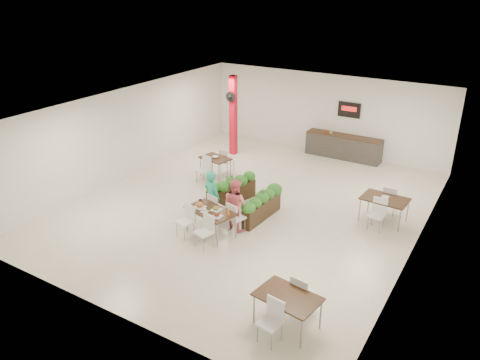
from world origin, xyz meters
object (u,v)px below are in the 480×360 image
object	(u,v)px
main_table	(210,214)
side_table_a	(215,161)
planter_left	(231,188)
planter_right	(262,204)
side_table_b	(385,202)
diner_man	(212,197)
red_column	(233,115)
service_counter	(343,146)
diner_woman	(235,204)
side_table_c	(288,301)

from	to	relation	value
main_table	side_table_a	distance (m)	4.10
main_table	planter_left	world-z (taller)	planter_left
planter_right	side_table_a	bearing A→B (deg)	146.86
planter_left	side_table_b	size ratio (longest dim) A/B	1.11
diner_man	side_table_a	xyz separation A→B (m)	(-1.79, 2.82, -0.18)
red_column	planter_left	size ratio (longest dim) A/B	1.76
red_column	service_counter	size ratio (longest dim) A/B	1.07
side_table_a	service_counter	bearing A→B (deg)	64.48
main_table	diner_woman	xyz separation A→B (m)	(0.41, 0.65, 0.13)
red_column	planter_right	bearing A→B (deg)	-49.45
service_counter	planter_left	size ratio (longest dim) A/B	1.65
main_table	planter_left	size ratio (longest dim) A/B	1.03
main_table	side_table_b	size ratio (longest dim) A/B	1.14
planter_left	planter_right	bearing A→B (deg)	-18.89
diner_woman	side_table_b	xyz separation A→B (m)	(3.51, 2.62, -0.13)
diner_woman	planter_left	world-z (taller)	diner_woman
side_table_c	main_table	bearing A→B (deg)	154.91
red_column	main_table	size ratio (longest dim) A/B	1.71
service_counter	planter_right	size ratio (longest dim) A/B	1.64
diner_woman	side_table_c	xyz separation A→B (m)	(3.08, -2.96, -0.13)
red_column	side_table_c	xyz separation A→B (m)	(6.44, -8.20, -1.01)
red_column	side_table_c	distance (m)	10.48
planter_left	diner_woman	bearing A→B (deg)	-53.82
diner_man	diner_woman	bearing A→B (deg)	-165.61
service_counter	diner_man	distance (m)	7.26
service_counter	diner_man	xyz separation A→B (m)	(-1.44, -7.11, 0.31)
diner_man	side_table_c	xyz separation A→B (m)	(3.88, -2.96, -0.17)
main_table	side_table_c	distance (m)	4.19
service_counter	diner_woman	xyz separation A→B (m)	(-0.64, -7.11, 0.27)
service_counter	diner_woman	bearing A→B (deg)	-95.16
side_table_a	planter_right	bearing A→B (deg)	-21.62
planter_left	side_table_c	xyz separation A→B (m)	(4.07, -4.31, 0.13)
service_counter	side_table_c	distance (m)	10.36
planter_left	side_table_a	world-z (taller)	planter_left
main_table	diner_man	distance (m)	0.78
diner_woman	side_table_b	world-z (taller)	diner_woman
service_counter	red_column	bearing A→B (deg)	-155.00
red_column	diner_woman	distance (m)	6.29
side_table_a	side_table_c	bearing A→B (deg)	-33.99
diner_man	side_table_c	size ratio (longest dim) A/B	0.96
red_column	planter_right	world-z (taller)	red_column
red_column	side_table_b	bearing A→B (deg)	-20.94
red_column	service_counter	bearing A→B (deg)	25.00
service_counter	side_table_a	bearing A→B (deg)	-127.04
side_table_a	side_table_c	xyz separation A→B (m)	(5.68, -5.78, 0.01)
main_table	planter_left	xyz separation A→B (m)	(-0.58, 2.00, -0.13)
side_table_b	main_table	bearing A→B (deg)	-136.64
planter_left	red_column	bearing A→B (deg)	121.31
diner_man	planter_right	world-z (taller)	diner_man
side_table_c	side_table_a	bearing A→B (deg)	142.83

